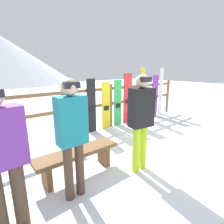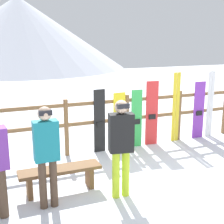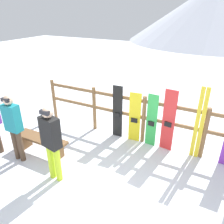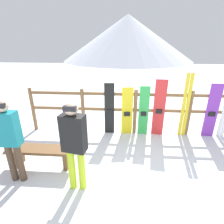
{
  "view_description": "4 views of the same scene",
  "coord_description": "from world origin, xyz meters",
  "views": [
    {
      "loc": [
        -3.24,
        -1.83,
        1.73
      ],
      "look_at": [
        -0.81,
        1.13,
        0.78
      ],
      "focal_mm": 28.0,
      "sensor_mm": 36.0,
      "label": 1
    },
    {
      "loc": [
        -3.07,
        -4.38,
        2.61
      ],
      "look_at": [
        -0.75,
        1.3,
        1.14
      ],
      "focal_mm": 50.0,
      "sensor_mm": 36.0,
      "label": 2
    },
    {
      "loc": [
        1.56,
        -2.64,
        3.26
      ],
      "look_at": [
        -0.5,
        1.37,
        1.1
      ],
      "focal_mm": 35.0,
      "sensor_mm": 36.0,
      "label": 3
    },
    {
      "loc": [
        -0.33,
        -2.42,
        2.48
      ],
      "look_at": [
        -0.59,
        1.34,
        0.96
      ],
      "focal_mm": 28.0,
      "sensor_mm": 36.0,
      "label": 4
    }
  ],
  "objects": [
    {
      "name": "ground_plane",
      "position": [
        0.0,
        0.0,
        0.0
      ],
      "size": [
        40.0,
        40.0,
        0.0
      ],
      "primitive_type": "plane",
      "color": "white"
    },
    {
      "name": "mountain_backdrop",
      "position": [
        0.0,
        24.17,
        3.0
      ],
      "size": [
        18.0,
        18.0,
        6.0
      ],
      "color": "silver",
      "rests_on": "ground"
    },
    {
      "name": "fence",
      "position": [
        0.0,
        2.17,
        0.77
      ],
      "size": [
        6.04,
        0.1,
        1.29
      ],
      "color": "brown",
      "rests_on": "ground"
    },
    {
      "name": "bench",
      "position": [
        -2.02,
        0.55,
        0.33
      ],
      "size": [
        1.41,
        0.36,
        0.44
      ],
      "color": "brown",
      "rests_on": "ground"
    },
    {
      "name": "person_black",
      "position": [
        -1.12,
        -0.01,
        0.97
      ],
      "size": [
        0.43,
        0.28,
        1.65
      ],
      "color": "#B7D826",
      "rests_on": "ground"
    },
    {
      "name": "person_teal",
      "position": [
        -2.3,
        0.11,
        0.96
      ],
      "size": [
        0.38,
        0.21,
        1.63
      ],
      "color": "#4C3828",
      "rests_on": "ground"
    },
    {
      "name": "snowboard_black_stripe",
      "position": [
        -0.72,
        2.12,
        0.73
      ],
      "size": [
        0.27,
        0.06,
        1.48
      ],
      "color": "black",
      "rests_on": "ground"
    },
    {
      "name": "snowboard_yellow",
      "position": [
        -0.22,
        2.12,
        0.68
      ],
      "size": [
        0.31,
        0.08,
        1.37
      ],
      "color": "yellow",
      "rests_on": "ground"
    },
    {
      "name": "snowboard_green",
      "position": [
        0.23,
        2.12,
        0.7
      ],
      "size": [
        0.27,
        0.07,
        1.41
      ],
      "color": "green",
      "rests_on": "ground"
    },
    {
      "name": "snowboard_red",
      "position": [
        0.65,
        2.12,
        0.79
      ],
      "size": [
        0.31,
        0.08,
        1.59
      ],
      "color": "red",
      "rests_on": "ground"
    },
    {
      "name": "ski_pair_yellow",
      "position": [
        1.34,
        2.12,
        0.89
      ],
      "size": [
        0.19,
        0.02,
        1.77
      ],
      "color": "yellow",
      "rests_on": "ground"
    },
    {
      "name": "snowboard_purple",
      "position": [
        2.05,
        2.12,
        0.75
      ],
      "size": [
        0.32,
        0.06,
        1.5
      ],
      "color": "purple",
      "rests_on": "ground"
    }
  ]
}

